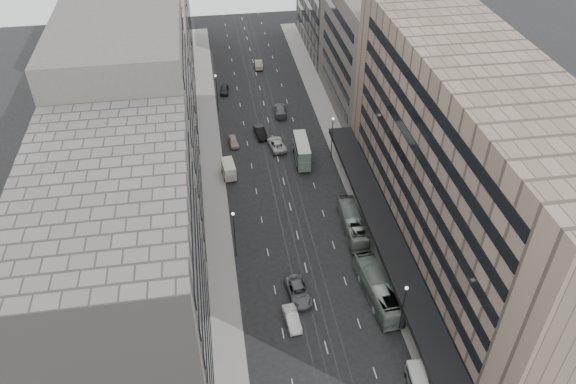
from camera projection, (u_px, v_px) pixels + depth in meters
ground at (317, 310)px, 74.61m from camera, size 220.00×220.00×0.00m
sidewalk_right at (340, 148)px, 105.24m from camera, size 4.00×125.00×0.15m
sidewalk_left at (212, 160)px, 102.26m from camera, size 4.00×125.00×0.15m
department_store at (467, 170)px, 74.31m from camera, size 19.20×60.00×30.00m
building_right_mid at (374, 53)px, 110.38m from camera, size 15.00×28.00×24.00m
building_left_a at (128, 300)px, 56.48m from camera, size 15.00×28.00×30.00m
building_left_b at (138, 140)px, 76.27m from camera, size 15.00×26.00×34.00m
building_left_c at (150, 80)px, 100.05m from camera, size 15.00×28.00×25.00m
building_left_d at (154, 7)px, 124.82m from camera, size 15.00×38.00×28.00m
lamp_right_near at (404, 304)px, 68.72m from camera, size 0.44×0.44×8.32m
lamp_right_far at (332, 133)px, 99.86m from camera, size 0.44×0.44×8.32m
lamp_left_near at (234, 229)px, 79.54m from camera, size 0.44×0.44×8.32m
lamp_left_far at (217, 89)px, 113.01m from camera, size 0.44×0.44×8.32m
bus_near at (378, 289)px, 75.32m from camera, size 3.87×12.48×3.42m
bus_far at (352, 223)px, 86.12m from camera, size 2.94×11.32×3.13m
double_decker at (302, 151)px, 100.47m from camera, size 2.76×8.06×4.36m
vw_microbus at (418, 381)px, 64.72m from camera, size 2.29×4.50×2.35m
panel_van at (229, 169)px, 97.45m from camera, size 2.53×4.58×2.77m
sedan_1 at (292, 319)px, 72.52m from camera, size 2.08×4.83×1.55m
sedan_2 at (298, 292)px, 76.10m from camera, size 3.34×6.29×1.68m
sedan_4 at (234, 141)px, 105.88m from camera, size 2.01×4.37×1.45m
sedan_5 at (260, 132)px, 108.24m from camera, size 2.42×5.25×1.67m
sedan_6 at (277, 144)px, 104.98m from camera, size 3.50×6.22×1.64m
sedan_7 at (280, 110)px, 114.99m from camera, size 2.88×6.11×1.72m
sedan_8 at (224, 90)px, 122.27m from camera, size 2.26×4.49×1.47m
sedan_9 at (259, 64)px, 132.14m from camera, size 2.04×5.04×1.63m
pedestrian at (421, 341)px, 69.35m from camera, size 0.85×0.80×1.96m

